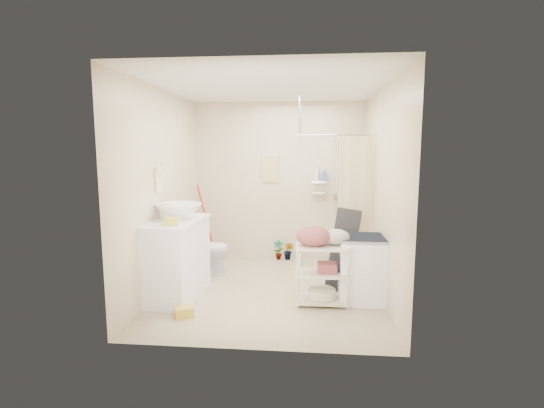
# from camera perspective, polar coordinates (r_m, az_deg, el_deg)

# --- Properties ---
(floor) EXTENTS (3.20, 3.20, 0.00)m
(floor) POSITION_cam_1_polar(r_m,az_deg,el_deg) (5.32, -0.26, -12.20)
(floor) COLOR tan
(floor) RESTS_ON ground
(ceiling) EXTENTS (2.80, 3.20, 0.04)m
(ceiling) POSITION_cam_1_polar(r_m,az_deg,el_deg) (5.05, -0.28, 16.70)
(ceiling) COLOR silver
(ceiling) RESTS_ON ground
(wall_back) EXTENTS (2.80, 0.04, 2.60)m
(wall_back) POSITION_cam_1_polar(r_m,az_deg,el_deg) (6.61, 1.06, 3.33)
(wall_back) COLOR beige
(wall_back) RESTS_ON ground
(wall_front) EXTENTS (2.80, 0.04, 2.60)m
(wall_front) POSITION_cam_1_polar(r_m,az_deg,el_deg) (3.44, -2.82, -0.92)
(wall_front) COLOR beige
(wall_front) RESTS_ON ground
(wall_left) EXTENTS (0.04, 3.20, 2.60)m
(wall_left) POSITION_cam_1_polar(r_m,az_deg,el_deg) (5.34, -15.40, 1.95)
(wall_left) COLOR beige
(wall_left) RESTS_ON ground
(wall_right) EXTENTS (0.04, 3.20, 2.60)m
(wall_right) POSITION_cam_1_polar(r_m,az_deg,el_deg) (5.08, 15.65, 1.65)
(wall_right) COLOR beige
(wall_right) RESTS_ON ground
(vanity) EXTENTS (0.67, 1.13, 0.97)m
(vanity) POSITION_cam_1_polar(r_m,az_deg,el_deg) (5.10, -13.84, -7.62)
(vanity) COLOR white
(vanity) RESTS_ON ground
(sink) EXTENTS (0.66, 0.66, 0.19)m
(sink) POSITION_cam_1_polar(r_m,az_deg,el_deg) (5.04, -13.31, -1.03)
(sink) COLOR white
(sink) RESTS_ON vanity
(counter_basket) EXTENTS (0.18, 0.16, 0.09)m
(counter_basket) POSITION_cam_1_polar(r_m,az_deg,el_deg) (4.66, -14.41, -2.44)
(counter_basket) COLOR gold
(counter_basket) RESTS_ON vanity
(floor_basket) EXTENTS (0.35, 0.32, 0.15)m
(floor_basket) POSITION_cam_1_polar(r_m,az_deg,el_deg) (4.59, -12.60, -14.73)
(floor_basket) COLOR gold
(floor_basket) RESTS_ON ground
(toilet) EXTENTS (0.75, 0.45, 0.75)m
(toilet) POSITION_cam_1_polar(r_m,az_deg,el_deg) (5.92, -9.87, -6.43)
(toilet) COLOR silver
(toilet) RESTS_ON ground
(mop) EXTENTS (0.14, 0.14, 1.23)m
(mop) POSITION_cam_1_polar(r_m,az_deg,el_deg) (6.77, -9.75, -2.51)
(mop) COLOR red
(mop) RESTS_ON ground
(potted_plant_a) EXTENTS (0.18, 0.12, 0.33)m
(potted_plant_a) POSITION_cam_1_polar(r_m,az_deg,el_deg) (6.62, 0.90, -6.63)
(potted_plant_a) COLOR brown
(potted_plant_a) RESTS_ON ground
(potted_plant_b) EXTENTS (0.20, 0.18, 0.29)m
(potted_plant_b) POSITION_cam_1_polar(r_m,az_deg,el_deg) (6.62, 2.41, -6.80)
(potted_plant_b) COLOR brown
(potted_plant_b) RESTS_ON ground
(hanging_towel) EXTENTS (0.28, 0.03, 0.42)m
(hanging_towel) POSITION_cam_1_polar(r_m,az_deg,el_deg) (6.59, -0.25, 5.06)
(hanging_towel) COLOR beige
(hanging_towel) RESTS_ON wall_back
(towel_ring) EXTENTS (0.04, 0.22, 0.34)m
(towel_ring) POSITION_cam_1_polar(r_m,az_deg,el_deg) (5.13, -16.05, 3.60)
(towel_ring) COLOR #F3E395
(towel_ring) RESTS_ON wall_left
(tp_holder) EXTENTS (0.08, 0.12, 0.14)m
(tp_holder) POSITION_cam_1_polar(r_m,az_deg,el_deg) (5.46, -14.60, -4.06)
(tp_holder) COLOR silver
(tp_holder) RESTS_ON wall_left
(shower) EXTENTS (1.10, 1.10, 2.10)m
(shower) POSITION_cam_1_polar(r_m,az_deg,el_deg) (6.08, 8.69, 0.47)
(shower) COLOR silver
(shower) RESTS_ON ground
(shampoo_bottle_a) EXTENTS (0.11, 0.11, 0.25)m
(shampoo_bottle_a) POSITION_cam_1_polar(r_m,az_deg,el_deg) (6.52, 6.49, 4.49)
(shampoo_bottle_a) COLOR silver
(shampoo_bottle_a) RESTS_ON shower
(shampoo_bottle_b) EXTENTS (0.08, 0.08, 0.18)m
(shampoo_bottle_b) POSITION_cam_1_polar(r_m,az_deg,el_deg) (6.50, 7.59, 4.16)
(shampoo_bottle_b) COLOR #4859A7
(shampoo_bottle_b) RESTS_ON shower
(washing_machine) EXTENTS (0.54, 0.56, 0.79)m
(washing_machine) POSITION_cam_1_polar(r_m,az_deg,el_deg) (4.97, 12.82, -9.06)
(washing_machine) COLOR white
(washing_machine) RESTS_ON ground
(laundry_rack) EXTENTS (0.63, 0.37, 0.86)m
(laundry_rack) POSITION_cam_1_polar(r_m,az_deg,el_deg) (4.75, 7.30, -9.30)
(laundry_rack) COLOR beige
(laundry_rack) RESTS_ON ground
(ironing_board) EXTENTS (0.32, 0.12, 1.11)m
(ironing_board) POSITION_cam_1_polar(r_m,az_deg,el_deg) (5.13, 10.28, -6.56)
(ironing_board) COLOR black
(ironing_board) RESTS_ON ground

